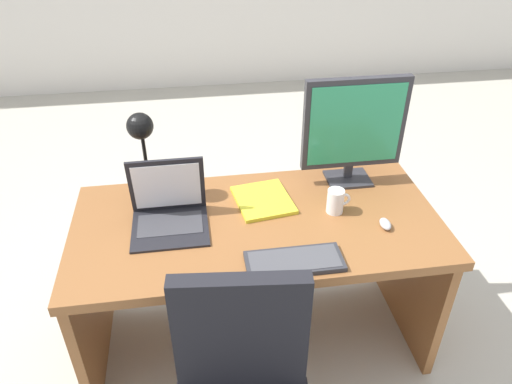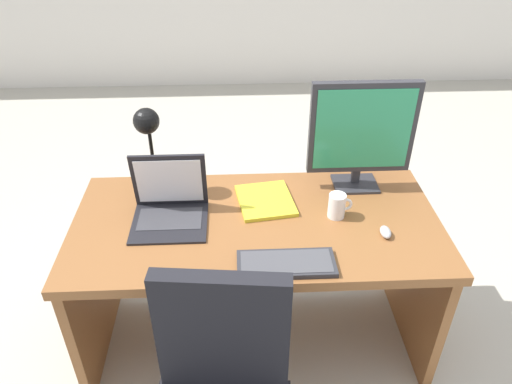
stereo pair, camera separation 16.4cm
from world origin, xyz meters
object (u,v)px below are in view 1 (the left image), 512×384
(desk, at_px, (256,251))
(coffee_mug, at_px, (336,201))
(monitor, at_px, (354,127))
(keyboard, at_px, (294,261))
(mouse, at_px, (385,224))
(desk_lamp, at_px, (142,137))
(laptop, at_px, (168,204))
(book, at_px, (263,200))

(desk, relative_size, coffee_mug, 14.31)
(monitor, height_order, keyboard, monitor)
(desk, bearing_deg, coffee_mug, -4.26)
(mouse, distance_m, desk_lamp, 1.06)
(monitor, relative_size, keyboard, 1.38)
(laptop, distance_m, book, 0.42)
(desk, distance_m, laptop, 0.46)
(desk, bearing_deg, book, 63.17)
(laptop, relative_size, book, 1.03)
(book, relative_size, coffee_mug, 2.78)
(desk_lamp, bearing_deg, coffee_mug, -16.97)
(keyboard, distance_m, coffee_mug, 0.38)
(monitor, relative_size, desk_lamp, 1.25)
(laptop, relative_size, desk_lamp, 0.77)
(laptop, bearing_deg, monitor, 12.69)
(desk, relative_size, mouse, 20.61)
(monitor, xyz_separation_m, coffee_mug, (-0.13, -0.23, -0.22))
(desk, height_order, desk_lamp, desk_lamp)
(mouse, bearing_deg, monitor, 96.43)
(desk, xyz_separation_m, desk_lamp, (-0.45, 0.21, 0.49))
(desk, xyz_separation_m, keyboard, (0.10, -0.32, 0.21))
(keyboard, xyz_separation_m, coffee_mug, (0.24, 0.29, 0.04))
(keyboard, height_order, mouse, mouse)
(mouse, distance_m, book, 0.53)
(coffee_mug, bearing_deg, monitor, 60.79)
(book, bearing_deg, coffee_mug, -21.78)
(mouse, bearing_deg, keyboard, -158.95)
(mouse, relative_size, desk_lamp, 0.19)
(desk, relative_size, desk_lamp, 3.82)
(keyboard, distance_m, book, 0.41)
(keyboard, relative_size, mouse, 4.89)
(mouse, bearing_deg, coffee_mug, 141.56)
(laptop, xyz_separation_m, mouse, (0.87, -0.18, -0.06))
(laptop, distance_m, keyboard, 0.57)
(mouse, bearing_deg, desk_lamp, 158.55)
(desk, bearing_deg, mouse, -17.58)
(monitor, xyz_separation_m, keyboard, (-0.37, -0.53, -0.26))
(monitor, xyz_separation_m, laptop, (-0.82, -0.19, -0.20))
(desk, xyz_separation_m, monitor, (0.47, 0.21, 0.48))
(coffee_mug, bearing_deg, desk_lamp, 163.03)
(desk_lamp, bearing_deg, book, -14.00)
(mouse, xyz_separation_m, coffee_mug, (-0.17, 0.14, 0.04))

